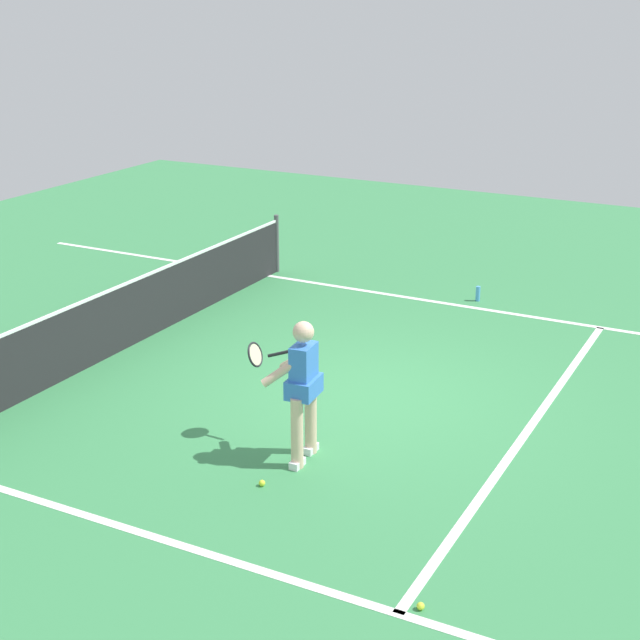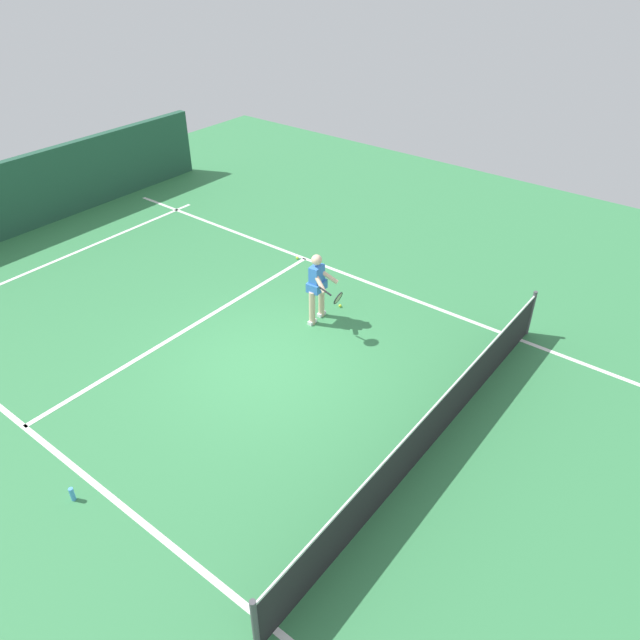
% 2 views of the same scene
% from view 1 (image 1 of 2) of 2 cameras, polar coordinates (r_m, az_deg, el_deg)
% --- Properties ---
extents(ground_plane, '(24.32, 24.32, 0.00)m').
position_cam_1_polar(ground_plane, '(11.67, 2.86, -4.53)').
color(ground_plane, '#38844C').
extents(service_line_marking, '(7.54, 0.10, 0.01)m').
position_cam_1_polar(service_line_marking, '(11.06, 12.44, -6.39)').
color(service_line_marking, white).
rests_on(service_line_marking, ground).
extents(sideline_left_marking, '(0.10, 16.71, 0.01)m').
position_cam_1_polar(sideline_left_marking, '(8.79, -7.83, -13.42)').
color(sideline_left_marking, white).
rests_on(sideline_left_marking, ground).
extents(sideline_right_marking, '(0.10, 16.71, 0.01)m').
position_cam_1_polar(sideline_right_marking, '(14.94, 8.94, 0.78)').
color(sideline_right_marking, white).
rests_on(sideline_right_marking, ground).
extents(court_net, '(8.22, 0.08, 1.01)m').
position_cam_1_polar(court_net, '(13.30, -11.42, 0.37)').
color(court_net, '#4C4C51').
rests_on(court_net, ground).
extents(tennis_player, '(0.74, 0.98, 1.55)m').
position_cam_1_polar(tennis_player, '(9.81, -1.12, -3.93)').
color(tennis_player, beige).
rests_on(tennis_player, ground).
extents(tennis_ball_near, '(0.07, 0.07, 0.07)m').
position_cam_1_polar(tennis_ball_near, '(9.66, -3.51, -9.75)').
color(tennis_ball_near, '#D1E533').
rests_on(tennis_ball_near, ground).
extents(tennis_ball_far, '(0.07, 0.07, 0.07)m').
position_cam_1_polar(tennis_ball_far, '(8.01, 6.06, -16.72)').
color(tennis_ball_far, '#D1E533').
rests_on(tennis_ball_far, ground).
extents(water_bottle, '(0.07, 0.07, 0.24)m').
position_cam_1_polar(water_bottle, '(15.23, 9.47, 1.57)').
color(water_bottle, '#4C9EE5').
rests_on(water_bottle, ground).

